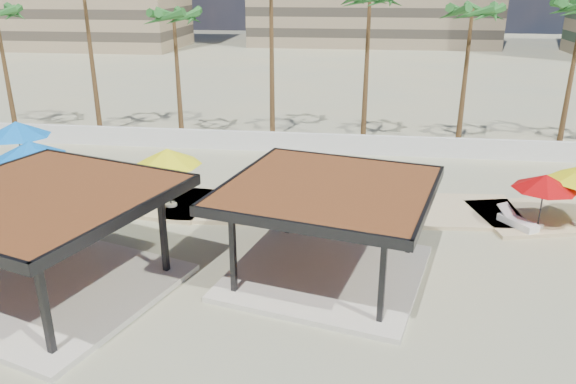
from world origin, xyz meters
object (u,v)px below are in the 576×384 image
Objects in this scene: umbrella_a at (17,129)px; lounger_b at (388,188)px; pavilion_central at (328,222)px; lounger_c at (517,222)px; lounger_a at (68,196)px; pavilion_west at (47,234)px; umbrella_c at (545,182)px.

umbrella_a is 19.24m from lounger_b.
pavilion_central is 4.39× the size of lounger_c.
lounger_c is (7.77, 4.95, -1.72)m from pavilion_central.
lounger_a is 1.04× the size of lounger_c.
lounger_b is (11.49, 10.79, -1.81)m from pavilion_west.
pavilion_west is at bearing -151.07° from pavilion_central.
umbrella_c is at bearing -7.67° from umbrella_a.
umbrella_a reaches higher than lounger_b.
pavilion_central is at bearing -169.09° from lounger_b.
pavilion_central is 18.60m from umbrella_a.
pavilion_west is at bearing 79.83° from lounger_c.
lounger_a is at bearing 133.08° from pavilion_west.
lounger_a is at bearing 171.09° from pavilion_central.
lounger_c is (16.79, 7.38, -1.84)m from pavilion_west.
umbrella_c reaches higher than lounger_b.
lounger_b is at bearing 0.14° from umbrella_a.
pavilion_west reaches higher than pavilion_central.
umbrella_c is (25.24, -3.40, -0.53)m from umbrella_a.
lounger_b is 1.23× the size of lounger_c.
pavilion_central is 9.34m from pavilion_west.
lounger_a is (4.00, -3.02, -2.36)m from umbrella_a.
pavilion_west is at bearing -54.72° from umbrella_a.
lounger_b is 6.30m from lounger_c.
umbrella_c is at bearing -80.63° from lounger_a.
lounger_a is (-21.24, 0.38, -1.83)m from umbrella_c.
pavilion_west is 8.72m from lounger_a.
pavilion_central is 2.75× the size of umbrella_c.
pavilion_west is at bearing -144.62° from lounger_a.
pavilion_central reaches higher than lounger_a.
lounger_c is at bearing -95.37° from lounger_b.
umbrella_a is at bearing 63.32° from lounger_a.
umbrella_c is (8.62, 4.92, 0.11)m from pavilion_central.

